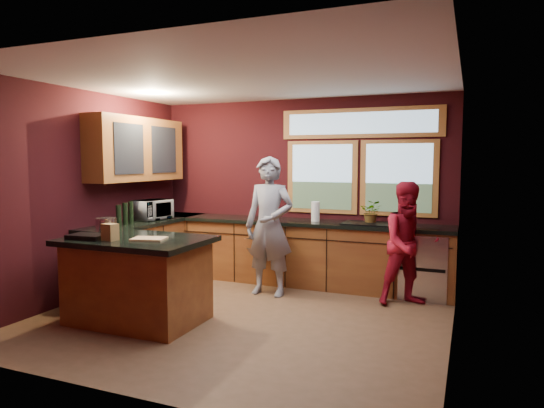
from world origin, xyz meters
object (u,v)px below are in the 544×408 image
Objects in this scene: cutting_board at (149,239)px; person_red at (409,244)px; person_grey at (269,226)px; stock_pot at (106,225)px; island at (138,279)px.

person_red is at bearing 36.35° from cutting_board.
cutting_board is (-0.73, -1.61, 0.03)m from person_grey.
person_grey reaches higher than stock_pot.
cutting_board is 1.46× the size of stock_pot.
person_red is 3.13m from cutting_board.
stock_pot reaches higher than island.
person_grey is 1.80m from person_red.
person_red reaches higher than stock_pot.
island is at bearing -119.80° from person_grey.
person_red reaches higher than island.
person_red is (2.71, 1.80, 0.29)m from island.
island is 0.80m from stock_pot.
stock_pot is at bearing 165.07° from cutting_board.
person_red is at bearing 26.82° from stock_pot.
person_grey is (0.93, 1.56, 0.45)m from island.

